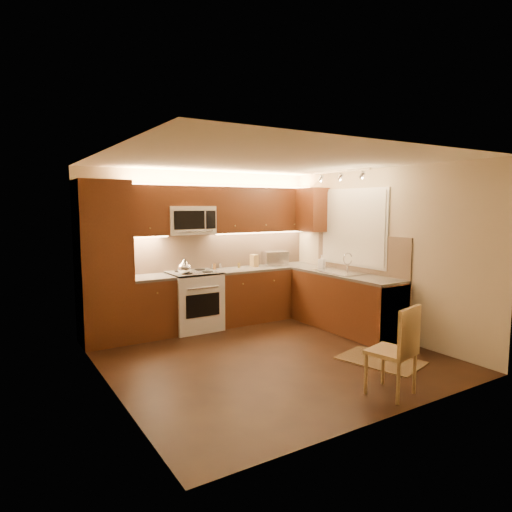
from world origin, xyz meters
TOP-DOWN VIEW (x-y plane):
  - floor at (0.00, 0.00)m, footprint 4.00×4.00m
  - ceiling at (0.00, 0.00)m, footprint 4.00×4.00m
  - wall_back at (0.00, 2.00)m, footprint 4.00×0.01m
  - wall_front at (0.00, -2.00)m, footprint 4.00×0.01m
  - wall_left at (-2.00, 0.00)m, footprint 0.01×4.00m
  - wall_right at (2.00, 0.00)m, footprint 0.01×4.00m
  - pantry at (-1.65, 1.70)m, footprint 0.70×0.60m
  - base_cab_back_left at (-0.99, 1.70)m, footprint 0.62×0.60m
  - counter_back_left at (-0.99, 1.70)m, footprint 0.62×0.60m
  - base_cab_back_right at (1.04, 1.70)m, footprint 1.92×0.60m
  - counter_back_right at (1.04, 1.70)m, footprint 1.92×0.60m
  - base_cab_right at (1.70, 0.40)m, footprint 0.60×2.00m
  - counter_right at (1.70, 0.40)m, footprint 0.60×2.00m
  - dishwasher at (1.70, -0.30)m, footprint 0.58×0.60m
  - backsplash_back at (0.35, 1.99)m, footprint 3.30×0.02m
  - backsplash_right at (1.99, 0.40)m, footprint 0.02×2.00m
  - upper_cab_back_left at (-0.99, 1.82)m, footprint 0.62×0.35m
  - upper_cab_back_right at (1.04, 1.82)m, footprint 1.92×0.35m
  - upper_cab_bridge at (-0.30, 1.82)m, footprint 0.76×0.35m
  - upper_cab_right_corner at (1.82, 1.40)m, footprint 0.35×0.50m
  - stove at (-0.30, 1.68)m, footprint 0.76×0.65m
  - microwave at (-0.30, 1.81)m, footprint 0.76×0.38m
  - window_frame at (1.99, 0.55)m, footprint 0.03×1.44m
  - window_blinds at (1.97, 0.55)m, footprint 0.02×1.36m
  - sink at (1.70, 0.55)m, footprint 0.52×0.86m
  - faucet at (1.88, 0.55)m, footprint 0.20×0.04m
  - track_light_bar at (1.55, 0.40)m, footprint 0.04×1.20m
  - kettle at (-0.51, 1.54)m, footprint 0.23×0.23m
  - toaster_oven at (1.31, 1.78)m, footprint 0.47×0.40m
  - knife_block at (0.89, 1.80)m, footprint 0.10×0.16m
  - spice_jar_a at (0.14, 1.89)m, footprint 0.06×0.06m
  - spice_jar_b at (0.59, 1.81)m, footprint 0.05×0.05m
  - spice_jar_c at (0.30, 1.94)m, footprint 0.05×0.05m
  - spice_jar_d at (0.14, 1.83)m, footprint 0.06×0.06m
  - soap_bottle at (1.80, 1.09)m, footprint 0.13×0.13m
  - rug at (1.10, -0.90)m, footprint 0.89×1.12m
  - dining_chair at (0.43, -1.64)m, footprint 0.50×0.50m

SIDE VIEW (x-z plane):
  - floor at x=0.00m, z-range -0.01..0.01m
  - rug at x=1.10m, z-range 0.00..0.01m
  - base_cab_back_left at x=-0.99m, z-range 0.00..0.86m
  - base_cab_back_right at x=1.04m, z-range 0.00..0.86m
  - base_cab_right at x=1.70m, z-range 0.00..0.86m
  - dishwasher at x=1.70m, z-range 0.01..0.85m
  - stove at x=-0.30m, z-range 0.00..0.92m
  - dining_chair at x=0.43m, z-range 0.00..0.94m
  - counter_back_left at x=-0.99m, z-range 0.86..0.90m
  - counter_back_right at x=1.04m, z-range 0.86..0.90m
  - counter_right at x=1.70m, z-range 0.86..0.90m
  - spice_jar_b at x=0.59m, z-range 0.90..0.98m
  - spice_jar_c at x=0.30m, z-range 0.90..0.99m
  - spice_jar_a at x=0.14m, z-range 0.90..0.99m
  - spice_jar_d at x=0.14m, z-range 0.90..1.00m
  - sink at x=1.70m, z-range 0.90..1.05m
  - knife_block at x=0.89m, z-range 0.90..1.11m
  - soap_bottle at x=1.80m, z-range 0.90..1.12m
  - toaster_oven at x=1.31m, z-range 0.90..1.15m
  - kettle at x=-0.51m, z-range 0.92..1.16m
  - faucet at x=1.88m, z-range 0.90..1.20m
  - pantry at x=-1.65m, z-range 0.00..2.30m
  - backsplash_back at x=0.35m, z-range 0.90..1.50m
  - backsplash_right at x=1.99m, z-range 0.90..1.50m
  - wall_back at x=0.00m, z-range 0.00..2.50m
  - wall_front at x=0.00m, z-range 0.00..2.50m
  - wall_left at x=-2.00m, z-range 0.00..2.50m
  - wall_right at x=2.00m, z-range 0.00..2.50m
  - window_frame at x=1.99m, z-range 0.98..2.22m
  - window_blinds at x=1.97m, z-range 1.02..2.18m
  - microwave at x=-0.30m, z-range 1.50..1.94m
  - upper_cab_back_left at x=-0.99m, z-range 1.50..2.25m
  - upper_cab_back_right at x=1.04m, z-range 1.50..2.25m
  - upper_cab_right_corner at x=1.82m, z-range 1.50..2.25m
  - upper_cab_bridge at x=-0.30m, z-range 1.94..2.25m
  - track_light_bar at x=1.55m, z-range 2.44..2.48m
  - ceiling at x=0.00m, z-range 2.50..2.50m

